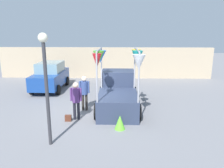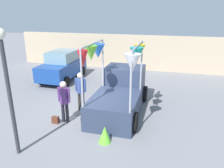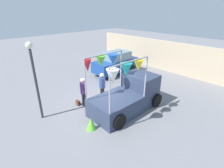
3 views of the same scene
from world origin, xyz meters
TOP-DOWN VIEW (x-y plane):
  - ground_plane at (0.00, 0.00)m, footprint 60.00×60.00m
  - vendor_truck at (1.13, 0.77)m, footprint 2.46×4.14m
  - parked_car at (-3.53, 4.27)m, footprint 1.88×4.00m
  - person_customer at (-0.75, -0.96)m, footprint 0.53×0.34m
  - person_vendor at (-0.56, 0.26)m, footprint 0.53×0.34m
  - handbag at (-1.10, -1.16)m, footprint 0.28×0.16m
  - street_lamp at (-1.27, -3.23)m, footprint 0.32×0.32m
  - brick_boundary_wall at (0.00, 8.20)m, footprint 18.00×0.36m
  - folded_kite_bundle_lime at (1.23, -1.92)m, footprint 0.60×0.60m

SIDE VIEW (x-z plane):
  - ground_plane at x=0.00m, z-range 0.00..0.00m
  - handbag at x=-1.10m, z-range 0.00..0.28m
  - folded_kite_bundle_lime at x=1.23m, z-range 0.00..0.60m
  - vendor_truck at x=1.13m, z-range -0.67..2.50m
  - parked_car at x=-3.53m, z-range 0.00..1.88m
  - person_customer at x=-0.75m, z-range 0.19..1.94m
  - person_vendor at x=-0.56m, z-range 0.19..1.97m
  - brick_boundary_wall at x=0.00m, z-range 0.00..2.60m
  - street_lamp at x=-1.27m, z-range 0.60..4.52m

